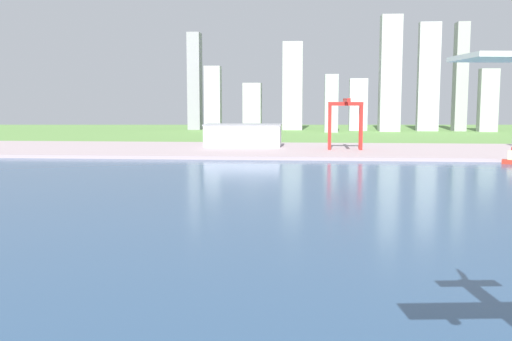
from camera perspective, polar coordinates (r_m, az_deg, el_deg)
The scene contains 6 objects.
ground_plane at distance 282.21m, azimuth 5.75°, elevation -1.53°, with size 2400.00×2400.00×0.00m, color #608F45.
water_bay at distance 222.98m, azimuth 5.97°, elevation -3.71°, with size 840.00×360.00×0.15m, color #2D4C70.
industrial_pier at distance 470.93m, azimuth 5.42°, elevation 1.93°, with size 840.00×140.00×2.50m, color #AB979B.
port_crane_red at distance 463.27m, azimuth 8.58°, elevation 5.53°, with size 26.32×47.63×39.47m.
warehouse_main at distance 493.23m, azimuth -1.24°, elevation 3.40°, with size 63.31×29.88×18.54m.
distant_skyline at distance 809.17m, azimuth 8.20°, elevation 7.96°, with size 410.04×79.14×149.94m.
Camera 1 is at (-4.50, 20.71, 40.26)m, focal length 41.76 mm.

